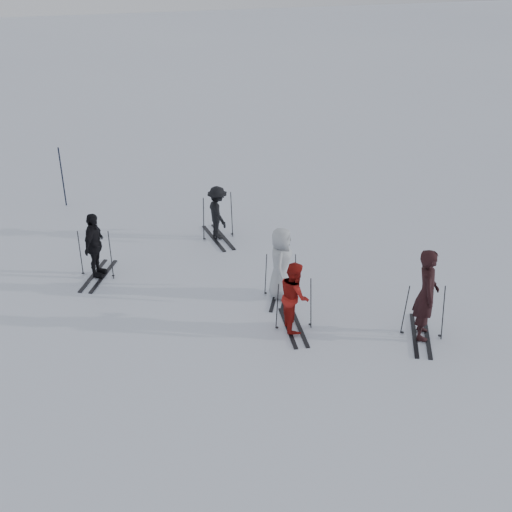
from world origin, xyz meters
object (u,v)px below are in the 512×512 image
at_px(skier_red, 294,297).
at_px(piste_marker, 62,177).
at_px(skier_uphill_far, 218,214).
at_px(skier_uphill_left, 95,246).
at_px(skier_grey, 281,264).
at_px(skier_near_dark, 426,295).

height_order(skier_red, piste_marker, piste_marker).
distance_m(skier_uphill_far, piste_marker, 5.48).
bearing_deg(skier_red, piste_marker, 34.26).
xyz_separation_m(skier_uphill_left, skier_uphill_far, (3.43, 1.26, -0.08)).
relative_size(skier_uphill_left, skier_uphill_far, 1.11).
bearing_deg(skier_grey, piste_marker, 58.77).
bearing_deg(piste_marker, skier_uphill_far, -43.58).
distance_m(skier_red, piste_marker, 9.75).
distance_m(skier_grey, skier_uphill_far, 3.60).
bearing_deg(skier_near_dark, skier_uphill_far, 51.80).
bearing_deg(skier_grey, skier_uphill_left, 87.26).
bearing_deg(piste_marker, skier_uphill_left, -83.90).
bearing_deg(skier_uphill_far, skier_grey, -175.32).
bearing_deg(skier_uphill_far, skier_uphill_left, 105.32).
relative_size(skier_red, piste_marker, 0.83).
height_order(skier_near_dark, piste_marker, skier_near_dark).
height_order(skier_red, skier_uphill_far, skier_red).
relative_size(skier_uphill_far, piste_marker, 0.80).
bearing_deg(skier_grey, skier_uphill_far, 36.41).
bearing_deg(skier_grey, skier_red, -160.64).
xyz_separation_m(skier_red, piste_marker, (-4.39, 8.70, 0.16)).
relative_size(skier_near_dark, piste_marker, 1.07).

